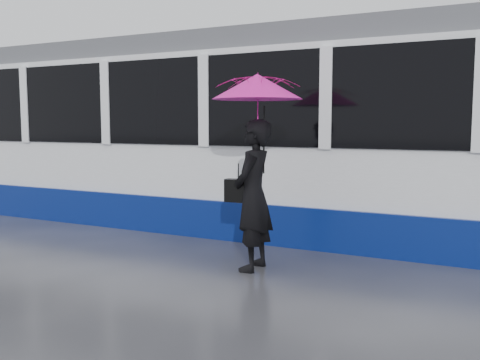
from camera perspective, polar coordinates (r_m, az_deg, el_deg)
The scene contains 6 objects.
ground at distance 7.59m, azimuth -7.56°, elevation -8.07°, with size 90.00×90.00×0.00m, color #29292D.
rails at distance 9.70m, azimuth 0.90°, elevation -4.85°, with size 34.00×1.51×0.02m.
tram at distance 9.39m, azimuth 2.68°, elevation 4.78°, with size 26.00×2.56×3.35m.
woman at distance 6.70m, azimuth 1.42°, elevation -1.65°, with size 0.69×0.45×1.90m, color black.
umbrella at distance 6.62m, azimuth 1.84°, elevation 8.06°, with size 1.20×1.20×1.28m.
handbag at distance 6.81m, azimuth -0.18°, elevation -1.14°, with size 0.35×0.17×0.47m.
Camera 1 is at (4.21, -6.04, 1.85)m, focal length 40.00 mm.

